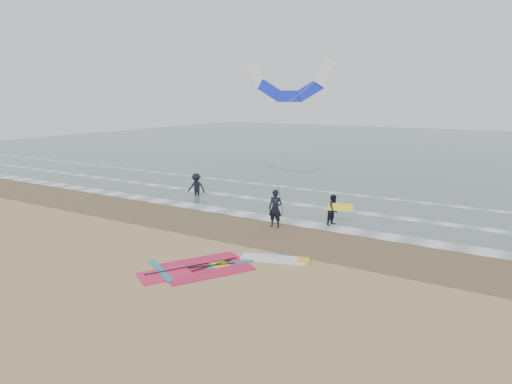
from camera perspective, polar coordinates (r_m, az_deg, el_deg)
The scene contains 11 objects.
ground at distance 17.39m, azimuth -5.02°, elevation -10.51°, with size 120.00×120.00×0.00m, color tan.
sea_water at distance 62.00m, azimuth 22.33°, elevation 4.88°, with size 120.00×80.00×0.02m, color #47605E.
wet_sand_band at distance 22.20m, azimuth 4.22°, elevation -5.46°, with size 120.00×5.00×0.01m, color brown.
foam_waterline at distance 26.08m, azimuth 8.69°, elevation -2.87°, with size 120.00×9.15×0.02m.
windsurf_rig at distance 18.36m, azimuth -4.03°, elevation -9.12°, with size 5.76×5.45×0.14m.
person_standing at distance 23.36m, azimuth 2.43°, elevation -2.08°, with size 0.71×0.47×1.96m, color black.
person_walking at distance 24.06m, azimuth 9.68°, elevation -2.23°, with size 0.79×0.62×1.63m, color black.
person_wading at distance 30.90m, azimuth -7.47°, elevation 1.23°, with size 1.23×0.71×1.90m, color black.
held_pole at distance 23.11m, azimuth 3.09°, elevation -1.07°, with size 0.17×0.86×1.82m.
carried_kiteboard at distance 23.78m, azimuth 10.50°, elevation -1.89°, with size 1.30×0.51×0.39m.
surf_kite at distance 31.56m, azimuth 4.17°, elevation 13.20°, with size 8.02×4.61×7.76m.
Camera 1 is at (9.61, -12.90, 6.61)m, focal length 32.00 mm.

